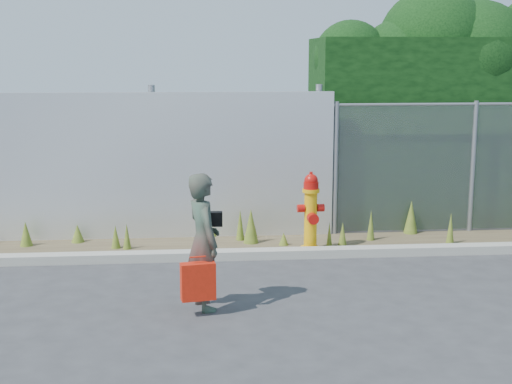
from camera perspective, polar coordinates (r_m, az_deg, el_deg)
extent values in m
plane|color=#343537|center=(8.10, 3.00, -8.81)|extent=(80.00, 80.00, 0.00)
cube|color=#9D9A8E|center=(9.78, 1.56, -4.94)|extent=(16.00, 0.22, 0.12)
cube|color=brown|center=(10.37, 1.18, -4.34)|extent=(16.00, 1.20, 0.01)
cone|color=#4E661E|center=(10.36, -11.17, -3.60)|extent=(0.13, 0.13, 0.35)
cone|color=#4E661E|center=(10.35, 2.23, -3.84)|extent=(0.15, 0.15, 0.20)
cone|color=#4E661E|center=(10.43, -0.41, -2.80)|extent=(0.22, 0.22, 0.52)
cone|color=#4E661E|center=(10.29, 6.94, -3.49)|extent=(0.14, 0.14, 0.37)
cone|color=#4E661E|center=(10.73, 9.17, -2.71)|extent=(0.12, 0.12, 0.46)
cone|color=#4E661E|center=(10.29, -10.29, -3.57)|extent=(0.12, 0.12, 0.38)
cone|color=#4E661E|center=(11.25, 12.29, -2.03)|extent=(0.22, 0.22, 0.52)
cone|color=#4E661E|center=(10.78, 15.29, -2.89)|extent=(0.12, 0.12, 0.47)
cone|color=#4E661E|center=(10.29, 5.89, -3.46)|extent=(0.09, 0.09, 0.38)
cone|color=#4E661E|center=(10.82, -14.08, -3.30)|extent=(0.20, 0.20, 0.28)
cone|color=#4E661E|center=(10.87, -0.30, -2.16)|extent=(0.17, 0.17, 0.54)
cone|color=#4E661E|center=(10.88, -3.58, -2.61)|extent=(0.21, 0.21, 0.38)
cone|color=#4E661E|center=(10.80, -17.93, -3.26)|extent=(0.19, 0.19, 0.37)
cone|color=#4E661E|center=(10.59, -1.28, -2.71)|extent=(0.13, 0.13, 0.48)
cube|color=silver|center=(10.89, -16.41, 1.85)|extent=(8.50, 0.08, 2.20)
cylinder|color=gray|center=(10.80, -8.21, 2.38)|extent=(0.10, 0.10, 2.30)
cylinder|color=gray|center=(10.94, 4.98, 2.56)|extent=(0.10, 0.10, 2.30)
cylinder|color=gray|center=(10.89, 6.37, 1.83)|extent=(0.07, 0.07, 2.05)
cylinder|color=gray|center=(11.51, 16.94, 1.90)|extent=(0.07, 0.07, 2.05)
sphere|color=black|center=(11.86, 7.56, 10.61)|extent=(1.21, 1.21, 1.21)
sphere|color=black|center=(12.11, 11.40, 10.13)|extent=(1.40, 1.40, 1.40)
sphere|color=black|center=(12.36, 14.00, 11.44)|extent=(1.83, 1.83, 1.83)
sphere|color=black|center=(12.53, 17.05, 10.22)|extent=(1.89, 1.89, 1.89)
cylinder|color=#ECA80C|center=(10.15, 4.35, -4.55)|extent=(0.28, 0.28, 0.06)
cylinder|color=#ECA80C|center=(10.06, 4.38, -2.38)|extent=(0.18, 0.18, 0.85)
cylinder|color=#ECA80C|center=(9.96, 4.42, 0.12)|extent=(0.24, 0.24, 0.05)
cylinder|color=#B20F0A|center=(9.95, 4.42, 0.52)|extent=(0.21, 0.21, 0.10)
sphere|color=#B20F0A|center=(9.94, 4.43, 0.92)|extent=(0.19, 0.19, 0.19)
cylinder|color=#B20F0A|center=(9.92, 4.44, 1.49)|extent=(0.05, 0.05, 0.05)
cylinder|color=#B20F0A|center=(9.99, 3.60, -1.30)|extent=(0.10, 0.11, 0.11)
cylinder|color=#B20F0A|center=(10.04, 5.19, -1.27)|extent=(0.10, 0.11, 0.11)
cylinder|color=#B20F0A|center=(9.90, 4.52, -2.14)|extent=(0.15, 0.12, 0.15)
imported|color=#10684F|center=(7.72, -4.24, -3.98)|extent=(0.51, 0.63, 1.50)
cube|color=#B61C0A|center=(7.59, -4.66, -7.14)|extent=(0.36, 0.13, 0.40)
cylinder|color=#B61C0A|center=(7.51, -4.69, -5.19)|extent=(0.17, 0.02, 0.02)
cube|color=black|center=(7.91, -3.49, -2.16)|extent=(0.22, 0.09, 0.16)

